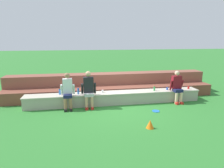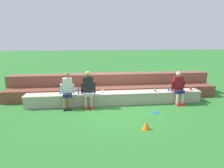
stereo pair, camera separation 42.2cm
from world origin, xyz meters
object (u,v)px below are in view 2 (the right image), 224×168
at_px(person_far_left, 67,90).
at_px(person_center, 179,87).
at_px(person_left_of_center, 88,88).
at_px(water_bottle_mid_left, 60,91).
at_px(plastic_cup_middle, 168,89).
at_px(frisbee, 155,112).
at_px(plastic_cup_left_end, 103,91).
at_px(water_bottle_center_gap, 155,89).
at_px(sports_cone, 146,125).
at_px(water_bottle_mid_right, 78,90).
at_px(plastic_cup_right_end, 191,89).

xyz_separation_m(person_far_left, person_center, (4.38, 0.01, -0.02)).
relative_size(person_left_of_center, water_bottle_mid_left, 6.04).
relative_size(plastic_cup_middle, frisbee, 0.39).
bearing_deg(person_left_of_center, person_center, 0.04).
bearing_deg(person_left_of_center, water_bottle_mid_left, 162.85).
relative_size(person_left_of_center, plastic_cup_left_end, 13.82).
bearing_deg(water_bottle_center_gap, frisbee, -108.04).
relative_size(person_far_left, sports_cone, 5.37).
relative_size(water_bottle_center_gap, water_bottle_mid_left, 0.92).
xyz_separation_m(frisbee, sports_cone, (-0.70, -1.25, 0.12)).
height_order(water_bottle_mid_right, frisbee, water_bottle_mid_right).
bearing_deg(plastic_cup_middle, water_bottle_mid_left, 179.18).
xyz_separation_m(person_left_of_center, plastic_cup_middle, (3.31, 0.27, -0.22)).
bearing_deg(person_center, plastic_cup_right_end, 19.89).
bearing_deg(water_bottle_mid_right, plastic_cup_middle, 0.08).
relative_size(person_far_left, person_left_of_center, 0.97).
distance_m(person_center, plastic_cup_left_end, 3.06).
height_order(person_center, plastic_cup_middle, person_center).
distance_m(person_left_of_center, frisbee, 2.62).
bearing_deg(sports_cone, water_bottle_center_gap, 65.59).
distance_m(person_far_left, sports_cone, 3.26).
height_order(person_far_left, sports_cone, person_far_left).
bearing_deg(water_bottle_mid_right, person_far_left, -143.66).
relative_size(water_bottle_center_gap, plastic_cup_right_end, 1.88).
height_order(water_bottle_mid_right, plastic_cup_right_end, water_bottle_mid_right).
relative_size(plastic_cup_right_end, frisbee, 0.43).
bearing_deg(person_left_of_center, frisbee, -19.54).
xyz_separation_m(person_left_of_center, plastic_cup_right_end, (4.27, 0.25, -0.21)).
bearing_deg(person_far_left, person_center, 0.16).
height_order(water_bottle_mid_right, sports_cone, water_bottle_mid_right).
bearing_deg(person_far_left, person_left_of_center, 0.75).
xyz_separation_m(person_left_of_center, person_center, (3.60, 0.00, -0.05)).
bearing_deg(water_bottle_mid_right, sports_cone, -48.91).
bearing_deg(water_bottle_mid_left, person_far_left, -47.34).
bearing_deg(sports_cone, person_far_left, 139.51).
bearing_deg(plastic_cup_left_end, water_bottle_mid_left, 179.47).
xyz_separation_m(person_center, plastic_cup_right_end, (0.67, 0.24, -0.16)).
relative_size(person_center, frisbee, 4.94).
bearing_deg(person_left_of_center, sports_cone, -51.49).
bearing_deg(person_far_left, water_bottle_center_gap, 3.81).
bearing_deg(frisbee, plastic_cup_right_end, 29.67).
bearing_deg(plastic_cup_middle, person_center, -42.71).
bearing_deg(water_bottle_center_gap, plastic_cup_left_end, 177.32).
xyz_separation_m(person_center, plastic_cup_middle, (-0.29, 0.27, -0.16)).
bearing_deg(plastic_cup_middle, plastic_cup_left_end, 179.00).
height_order(person_left_of_center, water_bottle_mid_left, person_left_of_center).
height_order(person_center, water_bottle_mid_right, person_center).
bearing_deg(water_bottle_mid_left, plastic_cup_middle, -0.82).
bearing_deg(water_bottle_center_gap, person_far_left, -176.19).
distance_m(person_far_left, frisbee, 3.32).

